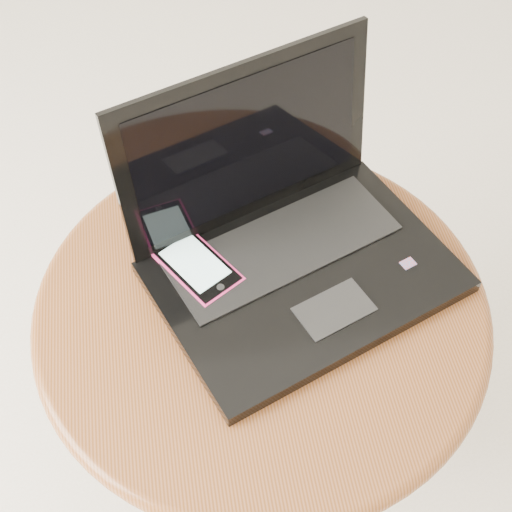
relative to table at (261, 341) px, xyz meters
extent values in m
plane|color=beige|center=(-0.07, -0.01, -0.37)|extent=(4.00, 4.00, 0.00)
cylinder|color=#5F3113|center=(0.00, 0.00, -0.36)|extent=(0.34, 0.34, 0.03)
cylinder|color=#5F3113|center=(0.00, 0.00, -0.13)|extent=(0.09, 0.09, 0.42)
cylinder|color=#653411|center=(0.00, 0.00, 0.09)|extent=(0.57, 0.57, 0.03)
torus|color=#653411|center=(0.00, 0.00, 0.09)|extent=(0.59, 0.59, 0.03)
cube|color=black|center=(0.06, 0.02, 0.11)|extent=(0.44, 0.38, 0.02)
cube|color=black|center=(0.04, 0.07, 0.12)|extent=(0.33, 0.22, 0.00)
cube|color=black|center=(0.08, -0.04, 0.12)|extent=(0.11, 0.09, 0.00)
cube|color=red|center=(0.20, 0.01, 0.12)|extent=(0.02, 0.02, 0.00)
cube|color=black|center=(0.01, 0.15, 0.23)|extent=(0.35, 0.17, 0.23)
cube|color=black|center=(0.01, 0.15, 0.23)|extent=(0.31, 0.14, 0.19)
cube|color=black|center=(-0.07, 0.08, 0.11)|extent=(0.11, 0.12, 0.01)
cube|color=#C31042|center=(-0.10, 0.12, 0.11)|extent=(0.05, 0.04, 0.00)
cube|color=#EC2D79|center=(-0.08, 0.06, 0.12)|extent=(0.12, 0.14, 0.01)
cube|color=black|center=(-0.08, 0.06, 0.12)|extent=(0.11, 0.13, 0.00)
cube|color=#C3F2F1|center=(-0.08, 0.06, 0.13)|extent=(0.09, 0.10, 0.00)
cylinder|color=black|center=(-0.05, 0.01, 0.13)|extent=(0.01, 0.01, 0.00)
camera|label=1|loc=(-0.10, -0.53, 0.86)|focal=50.46mm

